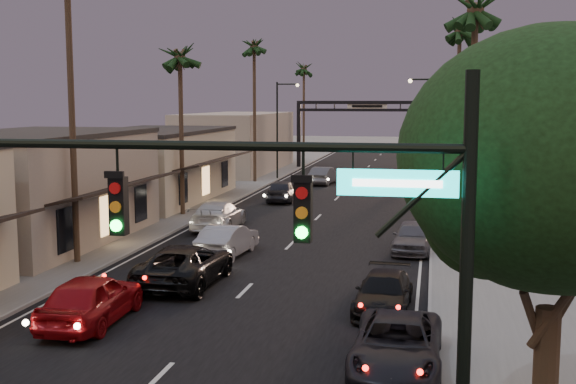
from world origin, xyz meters
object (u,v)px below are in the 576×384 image
at_px(streetlight_right, 432,129).
at_px(oncoming_red, 92,299).
at_px(palm_rc, 452,67).
at_px(oncoming_silver, 227,240).
at_px(streetlight_left, 280,122).
at_px(palm_far, 304,65).
at_px(oncoming_pickup, 185,265).
at_px(traffic_signal, 345,242).
at_px(curbside_black, 384,293).
at_px(palm_rb, 460,25).
at_px(arch, 367,117).
at_px(palm_lc, 180,50).
at_px(curbside_near, 397,345).
at_px(palm_ld, 254,42).
at_px(palm_ra, 476,0).
at_px(corner_tree, 560,170).

distance_m(streetlight_right, oncoming_red, 33.15).
relative_size(palm_rc, oncoming_silver, 2.63).
bearing_deg(streetlight_right, streetlight_left, 136.79).
bearing_deg(palm_far, oncoming_pickup, -84.41).
height_order(traffic_signal, curbside_black, traffic_signal).
bearing_deg(palm_rc, palm_rb, -90.00).
relative_size(streetlight_left, palm_far, 0.68).
distance_m(arch, palm_lc, 35.41).
bearing_deg(palm_lc, streetlight_right, 30.11).
distance_m(palm_far, oncoming_pickup, 59.76).
relative_size(palm_rb, curbside_near, 2.74).
bearing_deg(palm_ld, arch, 60.17).
bearing_deg(palm_far, palm_ra, -72.62).
bearing_deg(corner_tree, palm_far, 104.14).
bearing_deg(oncoming_pickup, streetlight_left, -83.18).
bearing_deg(palm_ra, oncoming_pickup, -157.96).
height_order(oncoming_silver, curbside_near, oncoming_silver).
relative_size(curbside_near, curbside_black, 1.14).
bearing_deg(palm_lc, palm_rc, 58.44).
xyz_separation_m(palm_lc, curbside_near, (14.80, -24.16, -9.75)).
relative_size(palm_rc, oncoming_pickup, 2.07).
bearing_deg(palm_rc, oncoming_pickup, -104.09).
height_order(oncoming_red, oncoming_silver, oncoming_red).
bearing_deg(palm_far, oncoming_red, -86.04).
bearing_deg(palm_ra, palm_rc, 90.00).
xyz_separation_m(traffic_signal, curbside_near, (0.51, 7.84, -4.36)).
bearing_deg(traffic_signal, palm_ra, 81.72).
height_order(corner_tree, oncoming_pickup, corner_tree).
bearing_deg(palm_rc, palm_ra, -90.00).
bearing_deg(palm_rc, palm_lc, -121.56).
xyz_separation_m(palm_rc, oncoming_pickup, (-11.17, -44.52, -9.65)).
height_order(palm_lc, oncoming_silver, palm_lc).
relative_size(traffic_signal, palm_ra, 0.64).
xyz_separation_m(palm_ld, palm_far, (0.30, 23.00, -0.97)).
height_order(palm_ra, oncoming_pickup, palm_ra).
relative_size(streetlight_right, palm_ld, 0.63).
xyz_separation_m(oncoming_red, oncoming_silver, (1.45, 11.00, -0.09)).
distance_m(oncoming_red, curbside_black, 9.91).
bearing_deg(curbside_near, oncoming_red, 168.51).
bearing_deg(curbside_near, palm_rb, 86.25).
bearing_deg(curbside_near, curbside_black, 98.20).
distance_m(corner_tree, palm_lc, 34.09).
height_order(streetlight_right, palm_ra, palm_ra).
height_order(palm_rb, curbside_near, palm_rb).
xyz_separation_m(palm_far, oncoming_silver, (5.88, -53.02, -10.68)).
bearing_deg(streetlight_left, curbside_near, -74.13).
distance_m(palm_rc, curbside_near, 53.12).
bearing_deg(corner_tree, streetlight_right, 93.89).
relative_size(streetlight_right, palm_ra, 0.68).
xyz_separation_m(palm_lc, palm_ld, (0.00, 19.00, 1.95)).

